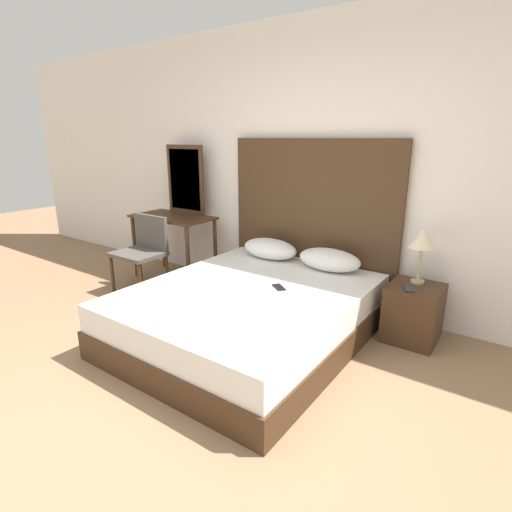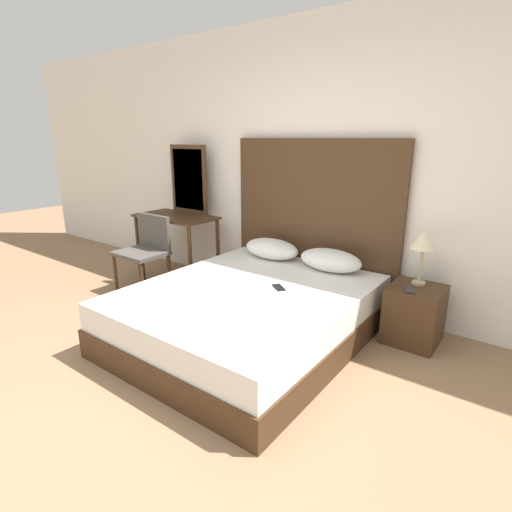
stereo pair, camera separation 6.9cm
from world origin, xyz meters
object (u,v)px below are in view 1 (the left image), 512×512
(bed, at_px, (249,314))
(table_lamp, at_px, (422,240))
(phone_on_bed, at_px, (279,287))
(nightstand, at_px, (413,313))
(chair, at_px, (143,247))
(phone_on_nightstand, at_px, (409,289))
(vanity_desk, at_px, (173,227))

(bed, relative_size, table_lamp, 4.45)
(phone_on_bed, distance_m, nightstand, 1.13)
(phone_on_bed, xyz_separation_m, chair, (-1.77, 0.08, 0.04))
(phone_on_nightstand, xyz_separation_m, chair, (-2.67, -0.42, 0.01))
(table_lamp, bearing_deg, bed, -142.35)
(table_lamp, height_order, vanity_desk, table_lamp)
(table_lamp, relative_size, chair, 0.56)
(vanity_desk, height_order, chair, chair)
(phone_on_bed, xyz_separation_m, table_lamp, (0.91, 0.70, 0.39))
(phone_on_bed, bearing_deg, phone_on_nightstand, 29.54)
(nightstand, distance_m, table_lamp, 0.60)
(bed, distance_m, vanity_desk, 1.78)
(phone_on_bed, xyz_separation_m, nightstand, (0.92, 0.61, -0.21))
(table_lamp, height_order, chair, table_lamp)
(phone_on_nightstand, relative_size, chair, 0.20)
(bed, relative_size, nightstand, 4.31)
(nightstand, bearing_deg, chair, -168.88)
(table_lamp, xyz_separation_m, phone_on_nightstand, (-0.01, -0.19, -0.36))
(nightstand, bearing_deg, vanity_desk, -178.37)
(bed, height_order, phone_on_bed, phone_on_bed)
(nightstand, bearing_deg, table_lamp, 99.97)
(nightstand, xyz_separation_m, chair, (-2.70, -0.53, 0.25))
(table_lamp, bearing_deg, phone_on_bed, -142.47)
(table_lamp, bearing_deg, chair, -167.08)
(nightstand, bearing_deg, phone_on_nightstand, -105.44)
(phone_on_bed, bearing_deg, vanity_desk, 163.31)
(nightstand, bearing_deg, bed, -145.58)
(phone_on_bed, relative_size, nightstand, 0.34)
(phone_on_nightstand, bearing_deg, nightstand, 74.56)
(phone_on_nightstand, distance_m, vanity_desk, 2.68)
(table_lamp, bearing_deg, nightstand, -80.03)
(bed, height_order, chair, chair)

